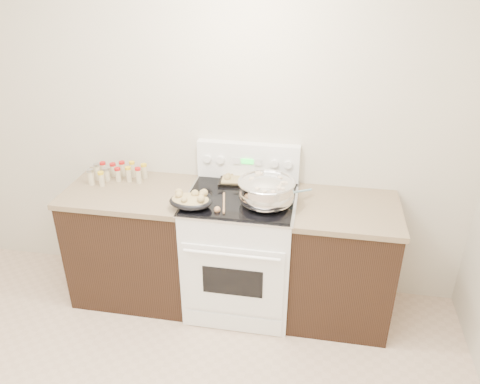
# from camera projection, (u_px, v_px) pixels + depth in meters

# --- Properties ---
(room_shell) EXTENTS (4.10, 3.60, 2.75)m
(room_shell) POSITION_uv_depth(u_px,v_px,m) (82.00, 183.00, 1.73)
(room_shell) COLOR beige
(room_shell) RESTS_ON ground
(counter_left) EXTENTS (0.93, 0.67, 0.92)m
(counter_left) POSITION_uv_depth(u_px,v_px,m) (136.00, 241.00, 3.63)
(counter_left) COLOR black
(counter_left) RESTS_ON ground
(counter_right) EXTENTS (0.73, 0.67, 0.92)m
(counter_right) POSITION_uv_depth(u_px,v_px,m) (341.00, 262.00, 3.38)
(counter_right) COLOR black
(counter_right) RESTS_ON ground
(kitchen_range) EXTENTS (0.78, 0.73, 1.22)m
(kitchen_range) POSITION_uv_depth(u_px,v_px,m) (241.00, 249.00, 3.48)
(kitchen_range) COLOR white
(kitchen_range) RESTS_ON ground
(mixing_bowl) EXTENTS (0.46, 0.46, 0.23)m
(mixing_bowl) POSITION_uv_depth(u_px,v_px,m) (266.00, 192.00, 3.12)
(mixing_bowl) COLOR silver
(mixing_bowl) RESTS_ON kitchen_range
(roasting_pan) EXTENTS (0.30, 0.22, 0.12)m
(roasting_pan) POSITION_uv_depth(u_px,v_px,m) (191.00, 200.00, 3.11)
(roasting_pan) COLOR black
(roasting_pan) RESTS_ON kitchen_range
(baking_sheet) EXTENTS (0.42, 0.31, 0.06)m
(baking_sheet) POSITION_uv_depth(u_px,v_px,m) (246.00, 178.00, 3.49)
(baking_sheet) COLOR black
(baking_sheet) RESTS_ON kitchen_range
(wooden_spoon) EXTENTS (0.08, 0.27, 0.04)m
(wooden_spoon) POSITION_uv_depth(u_px,v_px,m) (220.00, 207.00, 3.11)
(wooden_spoon) COLOR #AA784E
(wooden_spoon) RESTS_ON kitchen_range
(blue_ladle) EXTENTS (0.19, 0.23, 0.10)m
(blue_ladle) POSITION_uv_depth(u_px,v_px,m) (289.00, 199.00, 3.16)
(blue_ladle) COLOR #7FAABE
(blue_ladle) RESTS_ON kitchen_range
(spice_jars) EXTENTS (0.40, 0.23, 0.13)m
(spice_jars) POSITION_uv_depth(u_px,v_px,m) (115.00, 173.00, 3.53)
(spice_jars) COLOR #BFB28C
(spice_jars) RESTS_ON counter_left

